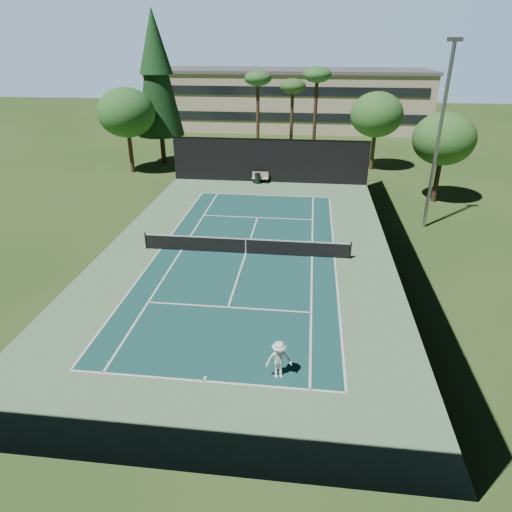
{
  "coord_description": "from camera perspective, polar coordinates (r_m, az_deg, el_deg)",
  "views": [
    {
      "loc": [
        3.66,
        -25.51,
        12.04
      ],
      "look_at": [
        1.0,
        -3.0,
        1.3
      ],
      "focal_mm": 32.0,
      "sensor_mm": 36.0,
      "label": 1
    }
  ],
  "objects": [
    {
      "name": "ground",
      "position": [
        28.45,
        -1.29,
        0.3
      ],
      "size": [
        160.0,
        160.0,
        0.0
      ],
      "primitive_type": "plane",
      "color": "#2E4A1B",
      "rests_on": "ground"
    },
    {
      "name": "apron_slab",
      "position": [
        28.44,
        -1.29,
        0.31
      ],
      "size": [
        18.0,
        32.0,
        0.01
      ],
      "primitive_type": "cube",
      "color": "#5F865E",
      "rests_on": "ground"
    },
    {
      "name": "court_surface",
      "position": [
        28.44,
        -1.29,
        0.33
      ],
      "size": [
        10.97,
        23.77,
        0.01
      ],
      "primitive_type": "cube",
      "color": "#174A46",
      "rests_on": "ground"
    },
    {
      "name": "court_lines",
      "position": [
        28.44,
        -1.29,
        0.34
      ],
      "size": [
        11.07,
        23.87,
        0.01
      ],
      "color": "white",
      "rests_on": "ground"
    },
    {
      "name": "tennis_net",
      "position": [
        28.21,
        -1.3,
        1.33
      ],
      "size": [
        12.9,
        0.1,
        1.1
      ],
      "color": "black",
      "rests_on": "ground"
    },
    {
      "name": "fence",
      "position": [
        27.72,
        -1.31,
        4.12
      ],
      "size": [
        18.04,
        32.05,
        4.03
      ],
      "color": "black",
      "rests_on": "ground"
    },
    {
      "name": "player",
      "position": [
        18.18,
        2.89,
        -12.8
      ],
      "size": [
        1.16,
        0.82,
        1.64
      ],
      "primitive_type": "imported",
      "rotation": [
        0.0,
        0.0,
        0.21
      ],
      "color": "white",
      "rests_on": "ground"
    },
    {
      "name": "tennis_ball_a",
      "position": [
        20.28,
        -18.05,
        -12.43
      ],
      "size": [
        0.07,
        0.07,
        0.07
      ],
      "primitive_type": "sphere",
      "color": "#DEF036",
      "rests_on": "ground"
    },
    {
      "name": "tennis_ball_b",
      "position": [
        29.31,
        -3.21,
        1.14
      ],
      "size": [
        0.08,
        0.08,
        0.08
      ],
      "primitive_type": "sphere",
      "color": "yellow",
      "rests_on": "ground"
    },
    {
      "name": "tennis_ball_c",
      "position": [
        30.61,
        -2.96,
        2.22
      ],
      "size": [
        0.07,
        0.07,
        0.07
      ],
      "primitive_type": "sphere",
      "color": "#D6F637",
      "rests_on": "ground"
    },
    {
      "name": "tennis_ball_d",
      "position": [
        31.88,
        -11.75,
        2.66
      ],
      "size": [
        0.06,
        0.06,
        0.06
      ],
      "primitive_type": "sphere",
      "color": "#BCCC2E",
      "rests_on": "ground"
    },
    {
      "name": "park_bench",
      "position": [
        42.98,
        0.52,
        9.84
      ],
      "size": [
        1.5,
        0.45,
        1.02
      ],
      "color": "beige",
      "rests_on": "ground"
    },
    {
      "name": "trash_bin",
      "position": [
        42.73,
        0.19,
        9.65
      ],
      "size": [
        0.56,
        0.56,
        0.95
      ],
      "color": "black",
      "rests_on": "ground"
    },
    {
      "name": "pine_tree",
      "position": [
        50.09,
        -12.4,
        21.98
      ],
      "size": [
        4.8,
        4.8,
        15.0
      ],
      "color": "#402A1B",
      "rests_on": "ground"
    },
    {
      "name": "palm_a",
      "position": [
        49.98,
        0.24,
        20.94
      ],
      "size": [
        2.8,
        2.8,
        9.32
      ],
      "color": "#4B3320",
      "rests_on": "ground"
    },
    {
      "name": "palm_b",
      "position": [
        51.77,
        4.61,
        20.09
      ],
      "size": [
        2.8,
        2.8,
        8.42
      ],
      "color": "#49341F",
      "rests_on": "ground"
    },
    {
      "name": "palm_c",
      "position": [
        48.63,
        7.64,
        21.1
      ],
      "size": [
        2.8,
        2.8,
        9.77
      ],
      "color": "#402B1B",
      "rests_on": "ground"
    },
    {
      "name": "decid_tree_a",
      "position": [
        48.39,
        14.85,
        16.7
      ],
      "size": [
        5.12,
        5.12,
        7.62
      ],
      "color": "#4F3A22",
      "rests_on": "ground"
    },
    {
      "name": "decid_tree_b",
      "position": [
        39.53,
        22.43,
        13.37
      ],
      "size": [
        4.8,
        4.8,
        7.14
      ],
      "color": "#3F291B",
      "rests_on": "ground"
    },
    {
      "name": "decid_tree_c",
      "position": [
        47.38,
        -15.91,
        16.83
      ],
      "size": [
        5.44,
        5.44,
        8.09
      ],
      "color": "#4D3621",
      "rests_on": "ground"
    },
    {
      "name": "campus_building",
      "position": [
        72.01,
        4.01,
        19.05
      ],
      "size": [
        40.5,
        12.5,
        8.3
      ],
      "color": "beige",
      "rests_on": "ground"
    },
    {
      "name": "light_pole",
      "position": [
        33.07,
        21.91,
        13.89
      ],
      "size": [
        0.9,
        0.25,
        12.22
      ],
      "color": "gray",
      "rests_on": "ground"
    }
  ]
}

